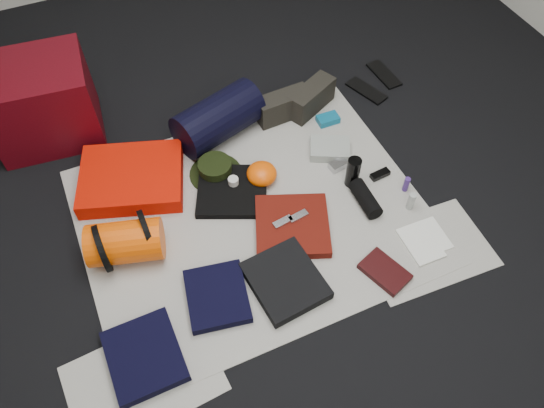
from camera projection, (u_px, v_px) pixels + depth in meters
name	position (u px, v px, depth m)	size (l,w,h in m)	color
floor	(253.00, 217.00, 2.56)	(4.50, 4.50, 0.02)	black
newspaper_mat	(253.00, 215.00, 2.55)	(1.60, 1.30, 0.01)	beige
newspaper_sheet_front_left	(143.00, 378.00, 2.08)	(0.58, 0.40, 0.00)	beige
newspaper_sheet_front_right	(425.00, 249.00, 2.44)	(0.58, 0.40, 0.00)	beige
red_cabinet	(42.00, 102.00, 2.72)	(0.51, 0.43, 0.43)	#4F050D
sleeping_pad	(132.00, 178.00, 2.63)	(0.50, 0.41, 0.09)	red
stuff_sack	(125.00, 242.00, 2.34)	(0.19, 0.19, 0.33)	#F45104
sack_strap_left	(102.00, 249.00, 2.31)	(0.22, 0.22, 0.03)	black
sack_strap_right	(147.00, 233.00, 2.36)	(0.22, 0.22, 0.03)	black
navy_duffel	(218.00, 118.00, 2.77)	(0.24, 0.24, 0.46)	black
boonie_brim	(216.00, 173.00, 2.70)	(0.27, 0.27, 0.01)	black
boonie_crown	(215.00, 168.00, 2.67)	(0.17, 0.17, 0.07)	black
hiking_boot_left	(283.00, 106.00, 2.89)	(0.30, 0.11, 0.15)	black
hiking_boot_right	(311.00, 98.00, 2.93)	(0.30, 0.11, 0.15)	black
flip_flop_left	(366.00, 91.00, 3.07)	(0.09, 0.25, 0.01)	black
flip_flop_right	(384.00, 74.00, 3.16)	(0.09, 0.25, 0.01)	black
trousers_navy_a	(145.00, 356.00, 2.11)	(0.28, 0.32, 0.05)	black
trousers_navy_b	(217.00, 296.00, 2.27)	(0.25, 0.29, 0.05)	black
trousers_charcoal	(285.00, 281.00, 2.31)	(0.29, 0.33, 0.05)	black
black_tshirt	(232.00, 191.00, 2.61)	(0.34, 0.32, 0.03)	black
red_shirt	(292.00, 226.00, 2.48)	(0.34, 0.34, 0.05)	#5A1109
orange_stuff_sack	(262.00, 174.00, 2.64)	(0.15, 0.15, 0.10)	#F45104
first_aid_pouch	(330.00, 149.00, 2.77)	(0.20, 0.15, 0.05)	#929991
water_bottle	(353.00, 172.00, 2.60)	(0.07, 0.07, 0.17)	black
speaker	(366.00, 199.00, 2.56)	(0.08, 0.08, 0.20)	black
compact_camera	(338.00, 165.00, 2.71)	(0.09, 0.06, 0.04)	#B1B1B6
cyan_case	(328.00, 119.00, 2.91)	(0.12, 0.07, 0.04)	#0D6084
toiletry_purple	(406.00, 184.00, 2.61)	(0.03, 0.03, 0.08)	#422577
toiletry_clear	(411.00, 201.00, 2.53)	(0.03, 0.03, 0.10)	#A4A9A5
paperback_book	(385.00, 272.00, 2.35)	(0.14, 0.21, 0.03)	black
map_booklet	(421.00, 243.00, 2.45)	(0.15, 0.21, 0.01)	white
map_printout	(430.00, 236.00, 2.47)	(0.14, 0.19, 0.01)	white
sunglasses	(380.00, 174.00, 2.68)	(0.10, 0.04, 0.03)	black
key_cluster	(153.00, 385.00, 2.06)	(0.08, 0.08, 0.01)	#B1B1B6
tape_roll	(233.00, 181.00, 2.61)	(0.05, 0.05, 0.04)	silver
energy_bar_a	(283.00, 222.00, 2.46)	(0.10, 0.04, 0.01)	#B1B1B6
energy_bar_b	(298.00, 216.00, 2.48)	(0.10, 0.04, 0.01)	#B1B1B6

